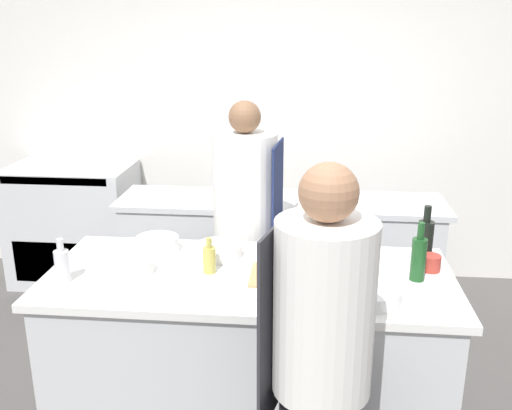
{
  "coord_description": "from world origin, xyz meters",
  "views": [
    {
      "loc": [
        0.29,
        -2.59,
        2.11
      ],
      "look_at": [
        0.0,
        0.35,
        1.16
      ],
      "focal_mm": 40.0,
      "sensor_mm": 36.0,
      "label": 1
    }
  ],
  "objects_px": {
    "bottle_water": "(419,257)",
    "bowl_prep_small": "(372,294)",
    "bowl_ceramic_blue": "(157,244)",
    "bottle_cooking_oil": "(425,240)",
    "bowl_wooden_salad": "(218,250)",
    "bowl_mixing_large": "(132,266)",
    "bottle_sauce": "(210,258)",
    "bottle_wine": "(283,287)",
    "bottle_olive_oil": "(329,262)",
    "chef_at_prep_near": "(320,373)",
    "chef_at_stove": "(246,237)",
    "oven_range": "(75,224)",
    "bottle_vinegar": "(62,265)",
    "cup": "(431,263)"
  },
  "relations": [
    {
      "from": "bottle_vinegar",
      "to": "bottle_water",
      "type": "xyz_separation_m",
      "value": [
        1.71,
        0.18,
        0.03
      ]
    },
    {
      "from": "chef_at_prep_near",
      "to": "chef_at_stove",
      "type": "xyz_separation_m",
      "value": [
        -0.45,
        1.4,
        0.01
      ]
    },
    {
      "from": "oven_range",
      "to": "bowl_ceramic_blue",
      "type": "xyz_separation_m",
      "value": [
        1.14,
        -1.51,
        0.46
      ]
    },
    {
      "from": "bottle_vinegar",
      "to": "bowl_ceramic_blue",
      "type": "bearing_deg",
      "value": 50.5
    },
    {
      "from": "bowl_ceramic_blue",
      "to": "chef_at_prep_near",
      "type": "bearing_deg",
      "value": -46.72
    },
    {
      "from": "bowl_ceramic_blue",
      "to": "cup",
      "type": "xyz_separation_m",
      "value": [
        1.45,
        -0.12,
        0.0
      ]
    },
    {
      "from": "bowl_ceramic_blue",
      "to": "bowl_wooden_salad",
      "type": "bearing_deg",
      "value": -7.29
    },
    {
      "from": "bowl_mixing_large",
      "to": "bottle_vinegar",
      "type": "bearing_deg",
      "value": -155.98
    },
    {
      "from": "bowl_mixing_large",
      "to": "bottle_sauce",
      "type": "bearing_deg",
      "value": 6.34
    },
    {
      "from": "bottle_vinegar",
      "to": "bottle_wine",
      "type": "distance_m",
      "value": 1.08
    },
    {
      "from": "bottle_cooking_oil",
      "to": "bowl_wooden_salad",
      "type": "bearing_deg",
      "value": -178.06
    },
    {
      "from": "bottle_sauce",
      "to": "bowl_mixing_large",
      "type": "height_order",
      "value": "bottle_sauce"
    },
    {
      "from": "cup",
      "to": "bottle_olive_oil",
      "type": "bearing_deg",
      "value": -159.88
    },
    {
      "from": "bottle_olive_oil",
      "to": "bottle_sauce",
      "type": "relative_size",
      "value": 1.43
    },
    {
      "from": "bottle_cooking_oil",
      "to": "bowl_prep_small",
      "type": "height_order",
      "value": "bottle_cooking_oil"
    },
    {
      "from": "bottle_olive_oil",
      "to": "bowl_prep_small",
      "type": "distance_m",
      "value": 0.27
    },
    {
      "from": "oven_range",
      "to": "bowl_wooden_salad",
      "type": "relative_size",
      "value": 3.94
    },
    {
      "from": "chef_at_prep_near",
      "to": "bottle_water",
      "type": "distance_m",
      "value": 0.87
    },
    {
      "from": "bottle_sauce",
      "to": "bottle_water",
      "type": "relative_size",
      "value": 0.62
    },
    {
      "from": "bottle_vinegar",
      "to": "bottle_cooking_oil",
      "type": "xyz_separation_m",
      "value": [
        1.78,
        0.42,
        0.03
      ]
    },
    {
      "from": "oven_range",
      "to": "chef_at_prep_near",
      "type": "distance_m",
      "value": 3.19
    },
    {
      "from": "chef_at_prep_near",
      "to": "bowl_wooden_salad",
      "type": "height_order",
      "value": "chef_at_prep_near"
    },
    {
      "from": "oven_range",
      "to": "bowl_ceramic_blue",
      "type": "distance_m",
      "value": 1.94
    },
    {
      "from": "chef_at_prep_near",
      "to": "chef_at_stove",
      "type": "distance_m",
      "value": 1.47
    },
    {
      "from": "bottle_olive_oil",
      "to": "bowl_prep_small",
      "type": "relative_size",
      "value": 1.01
    },
    {
      "from": "cup",
      "to": "bowl_prep_small",
      "type": "bearing_deg",
      "value": -131.79
    },
    {
      "from": "bottle_sauce",
      "to": "chef_at_stove",
      "type": "bearing_deg",
      "value": 81.7
    },
    {
      "from": "chef_at_prep_near",
      "to": "chef_at_stove",
      "type": "bearing_deg",
      "value": 32.05
    },
    {
      "from": "chef_at_stove",
      "to": "bottle_vinegar",
      "type": "bearing_deg",
      "value": -36.38
    },
    {
      "from": "bowl_wooden_salad",
      "to": "bottle_wine",
      "type": "bearing_deg",
      "value": -53.3
    },
    {
      "from": "bottle_cooking_oil",
      "to": "bowl_ceramic_blue",
      "type": "xyz_separation_m",
      "value": [
        -1.43,
        0.01,
        -0.08
      ]
    },
    {
      "from": "bowl_ceramic_blue",
      "to": "bowl_mixing_large",
      "type": "bearing_deg",
      "value": -99.82
    },
    {
      "from": "bowl_prep_small",
      "to": "cup",
      "type": "xyz_separation_m",
      "value": [
        0.33,
        0.36,
        0.01
      ]
    },
    {
      "from": "bottle_wine",
      "to": "bottle_water",
      "type": "relative_size",
      "value": 0.66
    },
    {
      "from": "chef_at_stove",
      "to": "bowl_prep_small",
      "type": "bearing_deg",
      "value": 41.23
    },
    {
      "from": "bottle_wine",
      "to": "bottle_cooking_oil",
      "type": "height_order",
      "value": "bottle_cooking_oil"
    },
    {
      "from": "chef_at_prep_near",
      "to": "bottle_cooking_oil",
      "type": "bearing_deg",
      "value": -15.92
    },
    {
      "from": "bottle_cooking_oil",
      "to": "bowl_ceramic_blue",
      "type": "relative_size",
      "value": 1.29
    },
    {
      "from": "chef_at_stove",
      "to": "bowl_prep_small",
      "type": "distance_m",
      "value": 1.17
    },
    {
      "from": "bottle_wine",
      "to": "chef_at_stove",
      "type": "bearing_deg",
      "value": 105.73
    },
    {
      "from": "chef_at_prep_near",
      "to": "bowl_wooden_salad",
      "type": "relative_size",
      "value": 6.54
    },
    {
      "from": "bowl_wooden_salad",
      "to": "bottle_water",
      "type": "bearing_deg",
      "value": -11.01
    },
    {
      "from": "bottle_sauce",
      "to": "bowl_wooden_salad",
      "type": "distance_m",
      "value": 0.21
    },
    {
      "from": "bottle_water",
      "to": "bowl_prep_small",
      "type": "distance_m",
      "value": 0.35
    },
    {
      "from": "bottle_water",
      "to": "bottle_cooking_oil",
      "type": "bearing_deg",
      "value": 72.72
    },
    {
      "from": "chef_at_prep_near",
      "to": "bottle_cooking_oil",
      "type": "height_order",
      "value": "chef_at_prep_near"
    },
    {
      "from": "bowl_prep_small",
      "to": "bowl_ceramic_blue",
      "type": "distance_m",
      "value": 1.22
    },
    {
      "from": "bottle_wine",
      "to": "bottle_olive_oil",
      "type": "bearing_deg",
      "value": 48.64
    },
    {
      "from": "bottle_cooking_oil",
      "to": "bowl_mixing_large",
      "type": "relative_size",
      "value": 1.39
    },
    {
      "from": "chef_at_prep_near",
      "to": "bowl_prep_small",
      "type": "relative_size",
      "value": 6.4
    }
  ]
}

